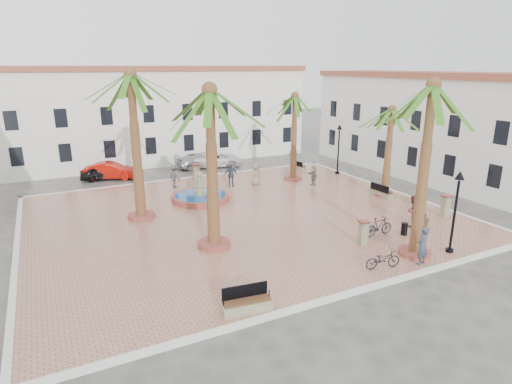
% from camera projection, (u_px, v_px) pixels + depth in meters
% --- Properties ---
extents(ground, '(120.00, 120.00, 0.00)m').
position_uv_depth(ground, '(242.00, 217.00, 27.88)').
color(ground, '#56544F').
rests_on(ground, ground).
extents(plaza, '(26.00, 22.00, 0.15)m').
position_uv_depth(plaza, '(242.00, 216.00, 27.86)').
color(plaza, tan).
rests_on(plaza, ground).
extents(kerb_n, '(26.30, 0.30, 0.16)m').
position_uv_depth(kerb_n, '(189.00, 178.00, 37.27)').
color(kerb_n, silver).
rests_on(kerb_n, ground).
extents(kerb_s, '(26.30, 0.30, 0.16)m').
position_uv_depth(kerb_s, '(350.00, 293.00, 18.44)').
color(kerb_s, silver).
rests_on(kerb_s, ground).
extents(kerb_e, '(0.30, 22.30, 0.16)m').
position_uv_depth(kerb_e, '(393.00, 191.00, 33.46)').
color(kerb_e, silver).
rests_on(kerb_e, ground).
extents(kerb_w, '(0.30, 22.30, 0.16)m').
position_uv_depth(kerb_w, '(16.00, 254.00, 22.25)').
color(kerb_w, silver).
rests_on(kerb_w, ground).
extents(building_north, '(30.40, 7.40, 9.50)m').
position_uv_depth(building_north, '(159.00, 114.00, 43.64)').
color(building_north, white).
rests_on(building_north, ground).
extents(building_east, '(7.40, 26.40, 9.00)m').
position_uv_depth(building_east, '(442.00, 126.00, 36.93)').
color(building_east, white).
rests_on(building_east, ground).
extents(fountain, '(4.13, 4.13, 2.13)m').
position_uv_depth(fountain, '(200.00, 196.00, 30.90)').
color(fountain, '#A94C40').
rests_on(fountain, plaza).
extents(palm_nw, '(5.55, 5.55, 9.29)m').
position_uv_depth(palm_nw, '(131.00, 91.00, 25.12)').
color(palm_nw, '#A94C40').
rests_on(palm_nw, plaza).
extents(palm_sw, '(5.69, 5.69, 8.64)m').
position_uv_depth(palm_sw, '(210.00, 109.00, 21.01)').
color(palm_sw, '#A94C40').
rests_on(palm_sw, plaza).
extents(palm_s, '(5.17, 5.17, 8.88)m').
position_uv_depth(palm_s, '(431.00, 105.00, 19.89)').
color(palm_s, '#A94C40').
rests_on(palm_s, plaza).
extents(palm_e, '(4.67, 4.67, 6.71)m').
position_uv_depth(palm_e, '(391.00, 120.00, 30.36)').
color(palm_e, '#A94C40').
rests_on(palm_e, plaza).
extents(palm_ne, '(4.68, 4.68, 7.35)m').
position_uv_depth(palm_ne, '(295.00, 105.00, 34.78)').
color(palm_ne, '#A94C40').
rests_on(palm_ne, plaza).
extents(bench_s, '(2.07, 0.85, 1.06)m').
position_uv_depth(bench_s, '(247.00, 305.00, 16.88)').
color(bench_s, gray).
rests_on(bench_s, plaza).
extents(bench_se, '(1.72, 1.46, 0.92)m').
position_uv_depth(bench_se, '(423.00, 225.00, 25.45)').
color(bench_se, gray).
rests_on(bench_se, plaza).
extents(bench_e, '(0.70, 1.91, 0.99)m').
position_uv_depth(bench_e, '(381.00, 193.00, 31.67)').
color(bench_e, gray).
rests_on(bench_e, plaza).
extents(bench_ne, '(0.75, 1.65, 0.84)m').
position_uv_depth(bench_ne, '(298.00, 167.00, 39.95)').
color(bench_ne, gray).
rests_on(bench_ne, plaza).
extents(lamppost_s, '(0.47, 0.47, 4.36)m').
position_uv_depth(lamppost_s, '(457.00, 198.00, 21.56)').
color(lamppost_s, black).
rests_on(lamppost_s, plaza).
extents(lamppost_e, '(0.48, 0.48, 4.42)m').
position_uv_depth(lamppost_e, '(339.00, 141.00, 37.75)').
color(lamppost_e, black).
rests_on(lamppost_e, plaza).
extents(bollard_se, '(0.55, 0.55, 1.40)m').
position_uv_depth(bollard_se, '(363.00, 233.00, 23.03)').
color(bollard_se, gray).
rests_on(bollard_se, plaza).
extents(bollard_n, '(0.52, 0.52, 1.46)m').
position_uv_depth(bollard_n, '(196.00, 172.00, 35.86)').
color(bollard_n, gray).
rests_on(bollard_n, plaza).
extents(bollard_e, '(0.52, 0.52, 1.45)m').
position_uv_depth(bollard_e, '(445.00, 206.00, 27.34)').
color(bollard_e, gray).
rests_on(bollard_e, plaza).
extents(litter_bin, '(0.37, 0.37, 0.71)m').
position_uv_depth(litter_bin, '(404.00, 229.00, 24.54)').
color(litter_bin, black).
rests_on(litter_bin, plaza).
extents(cyclist_a, '(0.79, 0.60, 1.96)m').
position_uv_depth(cyclist_a, '(422.00, 246.00, 20.73)').
color(cyclist_a, '#333C4F').
rests_on(cyclist_a, plaza).
extents(bicycle_a, '(1.87, 0.96, 0.94)m').
position_uv_depth(bicycle_a, '(383.00, 259.00, 20.45)').
color(bicycle_a, black).
rests_on(bicycle_a, plaza).
extents(cyclist_b, '(1.12, 0.98, 1.95)m').
position_uv_depth(cyclist_b, '(412.00, 211.00, 25.70)').
color(cyclist_b, brown).
rests_on(cyclist_b, plaza).
extents(bicycle_b, '(1.86, 0.56, 1.11)m').
position_uv_depth(bicycle_b, '(379.00, 226.00, 24.37)').
color(bicycle_b, black).
rests_on(bicycle_b, plaza).
extents(pedestrian_fountain_a, '(1.01, 0.89, 1.73)m').
position_uv_depth(pedestrian_fountain_a, '(256.00, 175.00, 34.68)').
color(pedestrian_fountain_a, '#8C795D').
rests_on(pedestrian_fountain_a, plaza).
extents(pedestrian_fountain_b, '(1.17, 0.79, 1.85)m').
position_uv_depth(pedestrian_fountain_b, '(231.00, 175.00, 34.33)').
color(pedestrian_fountain_b, '#38475D').
rests_on(pedestrian_fountain_b, plaza).
extents(pedestrian_north, '(0.99, 1.35, 1.86)m').
position_uv_depth(pedestrian_north, '(174.00, 176.00, 33.99)').
color(pedestrian_north, '#54555A').
rests_on(pedestrian_north, plaza).
extents(pedestrian_east, '(0.58, 1.51, 1.59)m').
position_uv_depth(pedestrian_east, '(313.00, 176.00, 34.60)').
color(pedestrian_east, gray).
rests_on(pedestrian_east, plaza).
extents(car_black, '(3.83, 1.78, 1.27)m').
position_uv_depth(car_black, '(102.00, 173.00, 36.94)').
color(car_black, black).
rests_on(car_black, ground).
extents(car_red, '(4.75, 3.11, 1.48)m').
position_uv_depth(car_red, '(111.00, 171.00, 37.10)').
color(car_red, '#B6130A').
rests_on(car_red, ground).
extents(car_silver, '(4.72, 1.94, 1.37)m').
position_uv_depth(car_silver, '(200.00, 161.00, 41.30)').
color(car_silver, '#A6A6AF').
rests_on(car_silver, ground).
extents(car_white, '(5.67, 3.71, 1.45)m').
position_uv_depth(car_white, '(215.00, 159.00, 41.73)').
color(car_white, white).
rests_on(car_white, ground).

